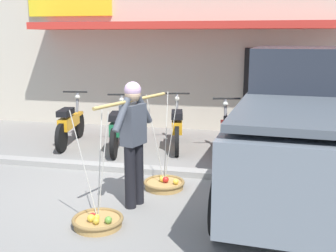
{
  "coord_description": "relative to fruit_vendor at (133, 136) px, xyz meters",
  "views": [
    {
      "loc": [
        2.0,
        -5.71,
        2.27
      ],
      "look_at": [
        0.61,
        0.6,
        0.85
      ],
      "focal_mm": 43.99,
      "sensor_mm": 36.0,
      "label": 1
    }
  ],
  "objects": [
    {
      "name": "ground_plane",
      "position": [
        -0.42,
        0.66,
        -0.98
      ],
      "size": [
        90.0,
        90.0,
        0.0
      ],
      "primitive_type": "plane",
      "color": "gray"
    },
    {
      "name": "fruit_vendor",
      "position": [
        0.0,
        0.0,
        0.0
      ],
      "size": [
        0.54,
        1.44,
        1.7
      ],
      "color": "black",
      "rests_on": "ground"
    },
    {
      "name": "sidewalk_curb",
      "position": [
        -0.42,
        1.36,
        -0.93
      ],
      "size": [
        20.0,
        0.24,
        0.1
      ],
      "primitive_type": "cube",
      "color": "gray",
      "rests_on": "ground"
    },
    {
      "name": "fruit_basket_right_side",
      "position": [
        -0.25,
        -0.72,
        -0.9
      ],
      "size": [
        0.63,
        0.63,
        1.45
      ],
      "color": "#B2894C",
      "rests_on": "ground"
    },
    {
      "name": "motorcycle_end_of_row",
      "position": [
        1.09,
        2.53,
        -0.52
      ],
      "size": [
        0.59,
        1.8,
        1.09
      ],
      "color": "black",
      "rests_on": "ground"
    },
    {
      "name": "fruit_basket_left_side",
      "position": [
        0.25,
        0.71,
        -0.9
      ],
      "size": [
        0.63,
        0.63,
        1.45
      ],
      "color": "#B2894C",
      "rests_on": "ground"
    },
    {
      "name": "parked_truck",
      "position": [
        2.34,
        0.92,
        0.05
      ],
      "size": [
        2.42,
        4.83,
        2.1
      ],
      "color": "slate",
      "rests_on": "ground"
    },
    {
      "name": "motorcycle_second_in_row",
      "position": [
        -1.14,
        2.6,
        -0.52
      ],
      "size": [
        0.57,
        1.8,
        1.09
      ],
      "color": "black",
      "rests_on": "ground"
    },
    {
      "name": "motorcycle_third_in_row",
      "position": [
        -0.01,
        3.02,
        -0.52
      ],
      "size": [
        0.57,
        1.8,
        1.09
      ],
      "color": "black",
      "rests_on": "ground"
    },
    {
      "name": "motorcycle_nearest_shop",
      "position": [
        -2.27,
        2.79,
        -0.52
      ],
      "size": [
        0.54,
        1.81,
        1.09
      ],
      "color": "black",
      "rests_on": "ground"
    },
    {
      "name": "storefront_building",
      "position": [
        -0.16,
        7.3,
        1.13
      ],
      "size": [
        13.0,
        6.0,
        4.2
      ],
      "color": "beige",
      "rests_on": "ground"
    }
  ]
}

